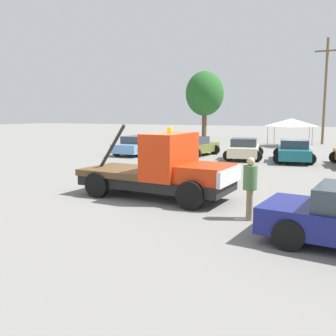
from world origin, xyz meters
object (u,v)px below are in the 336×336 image
Objects in this scene: tow_truck at (163,171)px; parked_car_skyblue at (139,146)px; parked_car_olive at (194,146)px; utility_pole at (325,89)px; parked_car_cream at (244,149)px; tree_left at (205,94)px; canopy_tent_white at (291,122)px; parked_car_teal at (293,151)px; person_near_truck at (250,184)px.

parked_car_skyblue is at bearing 126.56° from tow_truck.
parked_car_olive is 17.01m from utility_pole.
parked_car_cream is 0.59× the size of tree_left.
parked_car_teal is at bearing -81.83° from canopy_tent_white.
parked_car_olive is at bearing 73.41° from parked_car_cream.
tree_left reaches higher than tow_truck.
parked_car_skyblue is 7.40m from parked_car_cream.
utility_pole is at bearing -108.58° from person_near_truck.
canopy_tent_white is 0.35× the size of utility_pole.
parked_car_teal is at bearing -99.63° from parked_car_cream.
person_near_truck is at bearing -175.53° from parked_car_cream.
parked_car_skyblue is at bearing 84.82° from parked_car_teal.
utility_pole is at bearing -24.47° from parked_car_cream.
person_near_truck is 15.87m from parked_car_olive.
tree_left reaches higher than parked_car_skyblue.
parked_car_olive is at bearing 110.16° from tow_truck.
parked_car_skyblue is 17.91m from tree_left.
person_near_truck is (3.29, -1.38, 0.05)m from tow_truck.
tow_truck reaches higher than parked_car_teal.
parked_car_olive is 17.51m from tree_left.
person_near_truck is 0.17× the size of utility_pole.
tow_truck is 27.94m from utility_pole.
person_near_truck is 0.38× the size of parked_car_cream.
tree_left is (-11.71, 16.56, 4.46)m from parked_car_teal.
parked_car_skyblue and parked_car_teal have the same top height.
parked_car_teal is at bearing -86.71° from parked_car_olive.
utility_pole reaches higher than tow_truck.
tow_truck is at bearing 158.11° from parked_car_teal.
utility_pole is (0.86, 14.99, 4.55)m from parked_car_teal.
parked_car_olive is 0.94× the size of parked_car_teal.
parked_car_olive is 1.30× the size of canopy_tent_white.
tree_left is at bearing 24.21° from parked_car_olive.
canopy_tent_white reaches higher than parked_car_cream.
parked_car_teal is (-0.51, 13.77, -0.35)m from person_near_truck.
parked_car_teal is (10.40, 0.73, -0.00)m from parked_car_skyblue.
person_near_truck is 0.23× the size of tree_left.
canopy_tent_white reaches higher than parked_car_skyblue.
parked_car_skyblue and parked_car_cream have the same top height.
person_near_truck is at bearing -68.06° from tree_left.
tow_truck is 3.57m from person_near_truck.
tree_left reaches higher than person_near_truck.
tow_truck reaches higher than parked_car_skyblue.
parked_car_olive is 11.91m from canopy_tent_white.
tree_left is at bearing 17.69° from parked_car_cream.
person_near_truck is 29.06m from utility_pole.
parked_car_skyblue and parked_car_olive have the same top height.
tow_truck is 23.53m from canopy_tent_white.
utility_pole reaches higher than parked_car_teal.
parked_car_cream is (-0.24, 12.37, -0.30)m from tow_truck.
canopy_tent_white is at bearing -35.17° from parked_car_skyblue.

